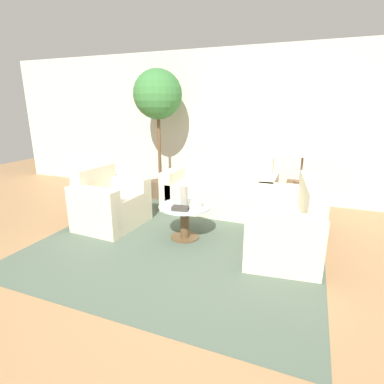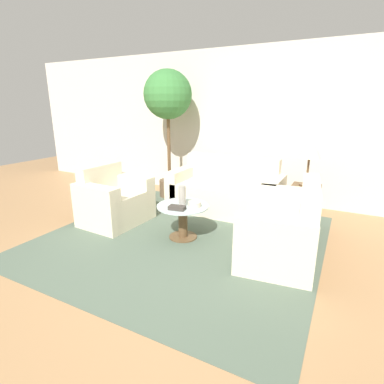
% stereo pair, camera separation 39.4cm
% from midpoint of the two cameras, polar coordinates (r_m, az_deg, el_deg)
% --- Properties ---
extents(ground_plane, '(14.00, 14.00, 0.00)m').
position_cam_midpoint_polar(ground_plane, '(3.34, -2.38, -13.43)').
color(ground_plane, '#9E754C').
extents(wall_back, '(10.00, 0.06, 2.60)m').
position_cam_midpoint_polar(wall_back, '(5.49, 12.38, 12.20)').
color(wall_back, beige).
rests_on(wall_back, ground_plane).
extents(rug, '(3.34, 3.29, 0.01)m').
position_cam_midpoint_polar(rug, '(3.92, 1.19, -8.64)').
color(rug, '#4C5B4C').
rests_on(rug, ground_plane).
extents(sofa_main, '(1.74, 0.80, 0.86)m').
position_cam_midpoint_polar(sofa_main, '(4.84, 8.81, -0.25)').
color(sofa_main, beige).
rests_on(sofa_main, ground_plane).
extents(armchair, '(0.78, 0.95, 0.83)m').
position_cam_midpoint_polar(armchair, '(4.44, -12.36, -1.97)').
color(armchair, beige).
rests_on(armchair, ground_plane).
extents(loveseat, '(0.92, 1.46, 0.84)m').
position_cam_midpoint_polar(loveseat, '(3.64, 20.36, -6.77)').
color(loveseat, beige).
rests_on(loveseat, ground_plane).
extents(coffee_table, '(0.66, 0.66, 0.44)m').
position_cam_midpoint_polar(coffee_table, '(3.81, 1.22, -4.82)').
color(coffee_table, brown).
rests_on(coffee_table, ground_plane).
extents(side_table, '(0.37, 0.37, 0.58)m').
position_cam_midpoint_polar(side_table, '(4.55, 22.89, -2.50)').
color(side_table, brown).
rests_on(side_table, ground_plane).
extents(table_lamp, '(0.29, 0.29, 0.63)m').
position_cam_midpoint_polar(table_lamp, '(4.38, 24.01, 7.22)').
color(table_lamp, brown).
rests_on(table_lamp, side_table).
extents(potted_plant, '(0.84, 0.84, 2.25)m').
position_cam_midpoint_polar(potted_plant, '(5.40, -2.45, 16.77)').
color(potted_plant, brown).
rests_on(potted_plant, ground_plane).
extents(vase, '(0.09, 0.09, 0.26)m').
position_cam_midpoint_polar(vase, '(3.72, 1.13, -0.74)').
color(vase, '#9E998E').
rests_on(vase, coffee_table).
extents(bowl, '(0.16, 0.16, 0.06)m').
position_cam_midpoint_polar(bowl, '(3.71, 3.51, -2.40)').
color(bowl, beige).
rests_on(bowl, coffee_table).
extents(book_stack, '(0.21, 0.14, 0.05)m').
position_cam_midpoint_polar(book_stack, '(3.60, 0.26, -3.08)').
color(book_stack, '#38332D').
rests_on(book_stack, coffee_table).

